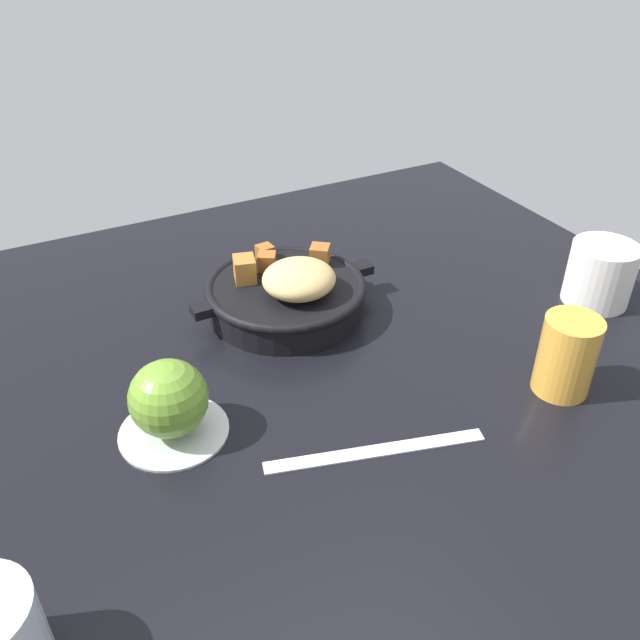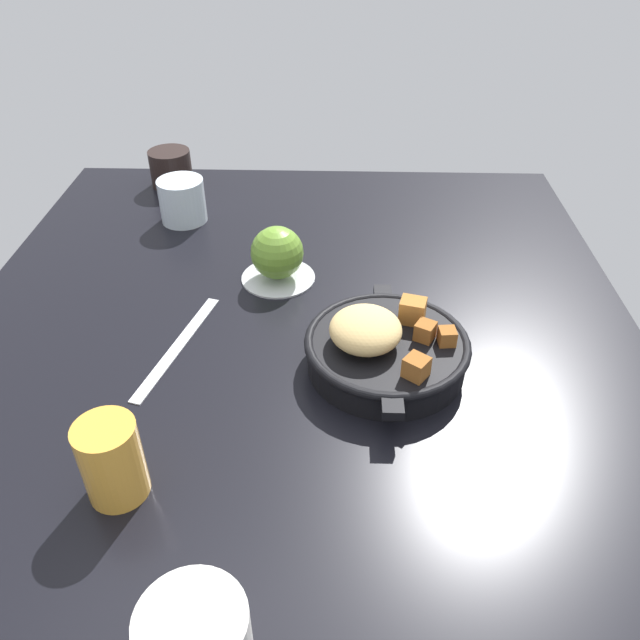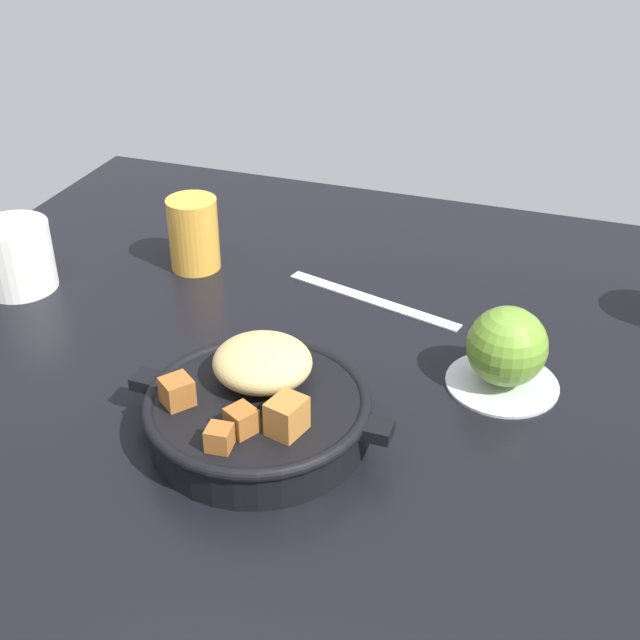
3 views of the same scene
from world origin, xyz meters
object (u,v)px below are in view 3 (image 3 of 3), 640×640
at_px(red_apple, 507,346).
at_px(butter_knife, 372,299).
at_px(juice_glass_amber, 194,234).
at_px(cast_iron_skillet, 258,407).
at_px(ceramic_mug_white, 16,257).

xyz_separation_m(red_apple, butter_knife, (-0.17, 0.12, -0.04)).
bearing_deg(red_apple, juice_glass_amber, 162.28).
relative_size(cast_iron_skillet, red_apple, 3.14).
height_order(cast_iron_skillet, juice_glass_amber, juice_glass_amber).
height_order(red_apple, ceramic_mug_white, red_apple).
distance_m(cast_iron_skillet, ceramic_mug_white, 0.41).
relative_size(ceramic_mug_white, juice_glass_amber, 0.94).
bearing_deg(cast_iron_skillet, juice_glass_amber, 125.92).
xyz_separation_m(red_apple, ceramic_mug_white, (-0.57, 0.01, -0.00)).
distance_m(red_apple, butter_knife, 0.21).
bearing_deg(cast_iron_skillet, ceramic_mug_white, 156.60).
height_order(butter_knife, juice_glass_amber, juice_glass_amber).
height_order(ceramic_mug_white, juice_glass_amber, juice_glass_amber).
bearing_deg(juice_glass_amber, butter_knife, -2.36).
xyz_separation_m(cast_iron_skillet, butter_knife, (0.03, 0.27, -0.03)).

